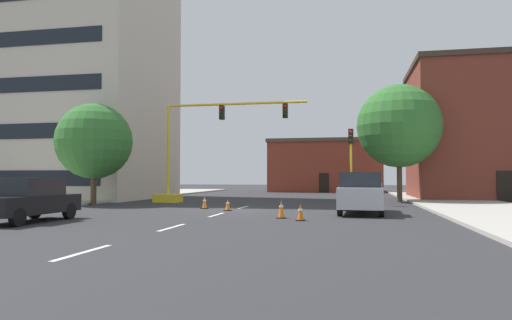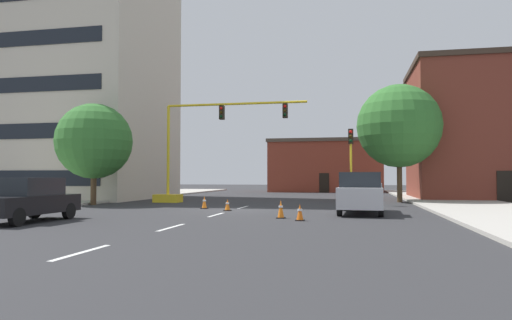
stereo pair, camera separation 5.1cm
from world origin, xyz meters
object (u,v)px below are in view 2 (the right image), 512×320
Objects in this scene: sedan_black_near_left at (27,199)px; traffic_cone_roadside_c at (227,205)px; tree_right_mid at (399,126)px; pickup_truck_silver at (361,193)px; traffic_cone_roadside_d at (300,212)px; traffic_cone_roadside_a at (281,209)px; traffic_cone_roadside_b at (204,202)px; traffic_signal_gantry at (188,169)px; tree_left_near at (94,141)px; traffic_light_pole_right at (351,149)px.

sedan_black_near_left is 9.69m from traffic_cone_roadside_c.
sedan_black_near_left is at bearing -131.58° from tree_right_mid.
traffic_cone_roadside_d is (-2.49, -4.25, -0.64)m from pickup_truck_silver.
traffic_cone_roadside_a reaches higher than traffic_cone_roadside_b.
traffic_cone_roadside_b is (-5.07, 5.09, -0.04)m from traffic_cone_roadside_a.
traffic_signal_gantry is at bearing -167.03° from tree_right_mid.
traffic_cone_roadside_a is 5.14m from traffic_cone_roadside_c.
tree_left_near is 10.83m from traffic_cone_roadside_c.
traffic_cone_roadside_a is (9.51, 3.66, -0.50)m from sedan_black_near_left.
tree_right_mid reaches higher than pickup_truck_silver.
tree_left_near is (-16.00, -3.07, 0.51)m from traffic_light_pole_right.
tree_left_near is 10.69× the size of traffic_cone_roadside_c.
sedan_black_near_left is 6.38× the size of traffic_cone_roadside_b.
traffic_cone_roadside_c is (1.67, -1.24, -0.05)m from traffic_cone_roadside_b.
traffic_light_pole_right is 16.30m from tree_left_near.
traffic_signal_gantry is 14.97m from traffic_cone_roadside_d.
traffic_cone_roadside_d is (5.99, -6.02, -0.01)m from traffic_cone_roadside_b.
tree_right_mid reaches higher than traffic_cone_roadside_c.
traffic_cone_roadside_b is (7.98, -1.94, -3.69)m from tree_left_near.
traffic_light_pole_right is at bearing 10.87° from tree_left_near.
tree_left_near is (-19.32, -7.10, -1.30)m from tree_right_mid.
tree_left_near is at bearing 167.30° from pickup_truck_silver.
pickup_truck_silver is 6.96× the size of traffic_cone_roadside_a.
sedan_black_near_left is 6.62× the size of traffic_cone_roadside_d.
traffic_signal_gantry is at bearing 126.98° from traffic_cone_roadside_a.
sedan_black_near_left is at bearing -158.97° from traffic_cone_roadside_a.
sedan_black_near_left is at bearing -71.65° from tree_left_near.
sedan_black_near_left is at bearing -132.15° from traffic_light_pole_right.
traffic_light_pole_right reaches higher than traffic_cone_roadside_d.
traffic_cone_roadside_a is at bearing 134.69° from traffic_cone_roadside_d.
traffic_signal_gantry is 6.79m from traffic_cone_roadside_b.
traffic_cone_roadside_d is (-2.03, -11.04, -3.19)m from traffic_light_pole_right.
traffic_signal_gantry is 15.59× the size of traffic_cone_roadside_d.
traffic_cone_roadside_a is at bearing -113.93° from tree_right_mid.
traffic_cone_roadside_c is at bearing -55.77° from traffic_signal_gantry.
traffic_signal_gantry is at bearing 37.59° from tree_left_near.
pickup_truck_silver is 14.68m from sedan_black_near_left.
tree_right_mid is (3.32, 4.03, 1.81)m from traffic_light_pole_right.
traffic_light_pole_right is 0.58× the size of tree_right_mid.
tree_right_mid reaches higher than traffic_cone_roadside_b.
tree_right_mid reaches higher than traffic_signal_gantry.
traffic_light_pole_right reaches higher than traffic_cone_roadside_a.
traffic_cone_roadside_d is at bearing -47.86° from traffic_cone_roadside_c.
pickup_truck_silver is (0.46, -6.78, -2.55)m from traffic_light_pole_right.
traffic_cone_roadside_c is (-6.35, -6.26, -3.23)m from traffic_light_pole_right.
traffic_light_pole_right is 6.10× the size of traffic_cone_roadside_a.
traffic_cone_roadside_a is 1.31× the size of traffic_cone_roadside_c.
tree_left_near reaches higher than traffic_cone_roadside_a.
tree_left_near is 9.45× the size of traffic_cone_roadside_d.
traffic_cone_roadside_a is 1.11× the size of traffic_cone_roadside_b.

